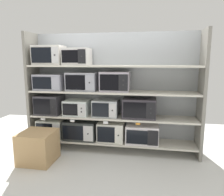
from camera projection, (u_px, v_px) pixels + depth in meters
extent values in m
cube|color=silver|center=(99.00, 181.00, 2.89)|extent=(6.86, 6.00, 0.02)
cube|color=#9EA3A8|center=(114.00, 91.00, 3.92)|extent=(3.06, 0.04, 2.07)
cube|color=gray|center=(33.00, 91.00, 3.93)|extent=(0.05, 0.45, 2.07)
cube|color=gray|center=(202.00, 95.00, 3.44)|extent=(0.05, 0.45, 2.07)
cube|color=beige|center=(112.00, 141.00, 3.83)|extent=(2.86, 0.45, 0.03)
cube|color=silver|center=(52.00, 128.00, 3.99)|extent=(0.47, 0.35, 0.33)
cube|color=black|center=(44.00, 131.00, 3.83)|extent=(0.31, 0.01, 0.26)
cube|color=silver|center=(56.00, 131.00, 3.79)|extent=(0.13, 0.01, 0.26)
cube|color=#2B2F2E|center=(81.00, 129.00, 3.90)|extent=(0.57, 0.42, 0.34)
cube|color=black|center=(73.00, 133.00, 3.70)|extent=(0.37, 0.01, 0.25)
cube|color=silver|center=(88.00, 134.00, 3.66)|extent=(0.17, 0.01, 0.27)
cylinder|color=#262628|center=(88.00, 134.00, 3.65)|extent=(0.02, 0.01, 0.02)
cube|color=silver|center=(111.00, 131.00, 3.80)|extent=(0.45, 0.38, 0.33)
cube|color=black|center=(106.00, 135.00, 3.62)|extent=(0.30, 0.01, 0.27)
cube|color=silver|center=(118.00, 135.00, 3.59)|extent=(0.13, 0.01, 0.26)
cylinder|color=#262628|center=(118.00, 135.00, 3.58)|extent=(0.02, 0.01, 0.02)
cube|color=silver|center=(142.00, 133.00, 3.71)|extent=(0.55, 0.42, 0.32)
cube|color=black|center=(137.00, 137.00, 3.52)|extent=(0.34, 0.01, 0.23)
cube|color=black|center=(153.00, 138.00, 3.48)|extent=(0.17, 0.01, 0.25)
cube|color=beige|center=(112.00, 117.00, 3.76)|extent=(2.86, 0.45, 0.03)
cube|color=#353339|center=(50.00, 104.00, 3.92)|extent=(0.44, 0.42, 0.34)
cube|color=black|center=(42.00, 107.00, 3.72)|extent=(0.31, 0.01, 0.27)
cube|color=black|center=(53.00, 107.00, 3.68)|extent=(0.10, 0.01, 0.27)
cylinder|color=#262628|center=(53.00, 107.00, 3.68)|extent=(0.02, 0.01, 0.02)
cube|color=silver|center=(77.00, 107.00, 3.84)|extent=(0.43, 0.37, 0.26)
cube|color=black|center=(70.00, 110.00, 3.66)|extent=(0.27, 0.01, 0.20)
cube|color=silver|center=(82.00, 110.00, 3.63)|extent=(0.14, 0.01, 0.21)
cylinder|color=#262628|center=(81.00, 112.00, 3.63)|extent=(0.02, 0.01, 0.02)
cylinder|color=#262628|center=(81.00, 108.00, 3.62)|extent=(0.02, 0.01, 0.02)
cube|color=#B0B6BA|center=(106.00, 108.00, 3.75)|extent=(0.43, 0.35, 0.29)
cube|color=black|center=(100.00, 110.00, 3.58)|extent=(0.29, 0.01, 0.23)
cube|color=silver|center=(112.00, 110.00, 3.55)|extent=(0.12, 0.01, 0.23)
cylinder|color=#262628|center=(112.00, 111.00, 3.54)|extent=(0.02, 0.01, 0.02)
cube|color=#332F36|center=(139.00, 108.00, 3.65)|extent=(0.55, 0.38, 0.33)
cube|color=black|center=(134.00, 110.00, 3.47)|extent=(0.37, 0.01, 0.25)
cube|color=black|center=(151.00, 111.00, 3.42)|extent=(0.15, 0.01, 0.26)
cylinder|color=#262628|center=(151.00, 113.00, 3.42)|extent=(0.02, 0.01, 0.02)
cylinder|color=#262628|center=(151.00, 109.00, 3.41)|extent=(0.02, 0.01, 0.02)
cube|color=white|center=(43.00, 119.00, 3.74)|extent=(0.09, 0.00, 0.03)
cube|color=white|center=(72.00, 121.00, 3.65)|extent=(0.08, 0.00, 0.04)
cube|color=white|center=(106.00, 123.00, 3.55)|extent=(0.08, 0.00, 0.04)
cube|color=orange|center=(138.00, 124.00, 3.46)|extent=(0.07, 0.00, 0.03)
cube|color=beige|center=(112.00, 92.00, 3.68)|extent=(2.86, 0.45, 0.03)
cube|color=#9E9EAD|center=(51.00, 82.00, 3.84)|extent=(0.51, 0.39, 0.28)
cube|color=black|center=(42.00, 83.00, 3.66)|extent=(0.34, 0.01, 0.21)
cube|color=#9E9EAD|center=(55.00, 83.00, 3.62)|extent=(0.14, 0.01, 0.22)
cube|color=#A0A2AD|center=(82.00, 81.00, 3.74)|extent=(0.52, 0.34, 0.31)
cube|color=black|center=(75.00, 82.00, 3.58)|extent=(0.34, 0.01, 0.25)
cube|color=#A0A2AD|center=(89.00, 83.00, 3.54)|extent=(0.15, 0.01, 0.25)
cylinder|color=#262628|center=(89.00, 83.00, 3.53)|extent=(0.02, 0.01, 0.02)
cube|color=#BBB2C1|center=(115.00, 82.00, 3.64)|extent=(0.49, 0.35, 0.33)
cube|color=black|center=(109.00, 83.00, 3.48)|extent=(0.31, 0.01, 0.26)
cube|color=black|center=(123.00, 83.00, 3.44)|extent=(0.15, 0.01, 0.26)
cylinder|color=#262628|center=(123.00, 85.00, 3.44)|extent=(0.02, 0.01, 0.02)
cylinder|color=#262628|center=(123.00, 81.00, 3.43)|extent=(0.02, 0.01, 0.02)
cube|color=beige|center=(112.00, 66.00, 3.61)|extent=(2.86, 0.45, 0.03)
cube|color=silver|center=(49.00, 55.00, 3.76)|extent=(0.51, 0.36, 0.33)
cube|color=black|center=(41.00, 55.00, 3.59)|extent=(0.36, 0.01, 0.25)
cube|color=silver|center=(55.00, 55.00, 3.55)|extent=(0.12, 0.01, 0.27)
cylinder|color=#262628|center=(55.00, 55.00, 3.54)|extent=(0.02, 0.01, 0.02)
cube|color=silver|center=(77.00, 57.00, 3.68)|extent=(0.43, 0.39, 0.28)
cube|color=black|center=(70.00, 56.00, 3.50)|extent=(0.28, 0.01, 0.20)
cube|color=black|center=(82.00, 56.00, 3.46)|extent=(0.13, 0.01, 0.23)
cylinder|color=#262628|center=(81.00, 56.00, 3.46)|extent=(0.02, 0.01, 0.02)
cube|color=tan|center=(38.00, 147.00, 3.39)|extent=(0.51, 0.51, 0.49)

